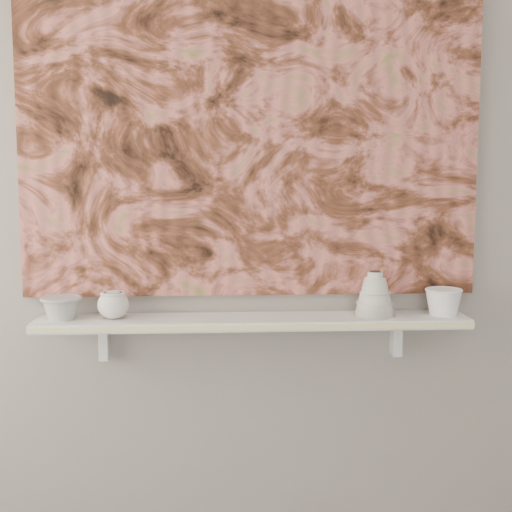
{
  "coord_description": "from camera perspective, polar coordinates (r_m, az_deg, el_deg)",
  "views": [
    {
      "loc": [
        -0.12,
        -0.76,
        1.41
      ],
      "look_at": [
        0.01,
        1.49,
        1.13
      ],
      "focal_mm": 50.0,
      "sensor_mm": 36.0,
      "label": 1
    }
  ],
  "objects": [
    {
      "name": "shelf_stripe",
      "position": [
        2.23,
        -0.13,
        -5.77
      ],
      "size": [
        1.4,
        0.01,
        0.02
      ],
      "primitive_type": "cube",
      "color": "beige",
      "rests_on": "shelf"
    },
    {
      "name": "cup_cream",
      "position": [
        2.33,
        -11.35,
        -3.84
      ],
      "size": [
        0.1,
        0.1,
        0.09
      ],
      "primitive_type": null,
      "rotation": [
        0.0,
        0.0,
        0.01
      ],
      "color": "silver",
      "rests_on": "shelf"
    },
    {
      "name": "bracket_left",
      "position": [
        2.43,
        -12.06,
        -6.7
      ],
      "size": [
        0.03,
        0.06,
        0.12
      ],
      "primitive_type": "cube",
      "color": "silver",
      "rests_on": "wall_back"
    },
    {
      "name": "bracket_right",
      "position": [
        2.48,
        11.13,
        -6.41
      ],
      "size": [
        0.03,
        0.06,
        0.12
      ],
      "primitive_type": "cube",
      "color": "silver",
      "rests_on": "wall_back"
    },
    {
      "name": "wall_back",
      "position": [
        2.36,
        -0.39,
        5.58
      ],
      "size": [
        3.6,
        0.0,
        3.6
      ],
      "primitive_type": "plane",
      "rotation": [
        1.57,
        0.0,
        0.0
      ],
      "color": "gray",
      "rests_on": "floor"
    },
    {
      "name": "painting",
      "position": [
        2.35,
        -0.38,
        10.2
      ],
      "size": [
        1.5,
        0.02,
        1.1
      ],
      "primitive_type": "cube",
      "color": "brown",
      "rests_on": "wall_back"
    },
    {
      "name": "bell_vessel",
      "position": [
        2.36,
        9.48,
        -2.99
      ],
      "size": [
        0.16,
        0.16,
        0.15
      ],
      "primitive_type": null,
      "rotation": [
        0.0,
        0.0,
        0.23
      ],
      "color": "beige",
      "rests_on": "shelf"
    },
    {
      "name": "bowl_white",
      "position": [
        2.43,
        14.77,
        -3.54
      ],
      "size": [
        0.15,
        0.15,
        0.09
      ],
      "primitive_type": null,
      "rotation": [
        0.0,
        0.0,
        0.32
      ],
      "color": "white",
      "rests_on": "shelf"
    },
    {
      "name": "shelf",
      "position": [
        2.32,
        -0.26,
        -5.27
      ],
      "size": [
        1.4,
        0.18,
        0.03
      ],
      "primitive_type": "cube",
      "color": "silver",
      "rests_on": "wall_back"
    },
    {
      "name": "bowl_grey",
      "position": [
        2.36,
        -15.3,
        -4.01
      ],
      "size": [
        0.16,
        0.16,
        0.08
      ],
      "primitive_type": null,
      "rotation": [
        0.0,
        0.0,
        -0.21
      ],
      "color": "#999996",
      "rests_on": "shelf"
    },
    {
      "name": "house_motif",
      "position": [
        2.41,
        10.4,
        2.69
      ],
      "size": [
        0.09,
        0.0,
        0.08
      ],
      "primitive_type": "cube",
      "color": "black",
      "rests_on": "painting"
    }
  ]
}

